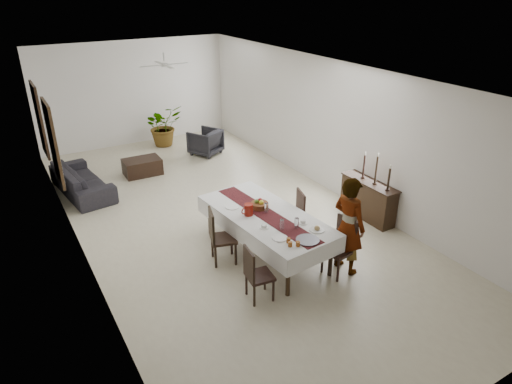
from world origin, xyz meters
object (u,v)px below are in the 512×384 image
Objects in this scene: red_pitcher at (249,210)px; sideboard_body at (368,200)px; dining_table_top at (266,216)px; woman at (349,225)px; sofa at (82,180)px.

red_pitcher is 0.16× the size of sideboard_body.
dining_table_top is 0.36m from red_pitcher.
sideboard_body is at bearing -61.78° from woman.
dining_table_top is at bearing -177.88° from sideboard_body.
red_pitcher is at bearing -161.55° from sofa.
red_pitcher is at bearing 179.23° from sideboard_body.
red_pitcher reaches higher than sofa.
red_pitcher is (-0.29, 0.14, 0.15)m from dining_table_top.
sideboard_body is 0.60× the size of sofa.
woman is 0.79× the size of sofa.
sofa is at bearing 138.67° from sideboard_body.
dining_table_top is 12.00× the size of red_pitcher.
sideboard_body is at bearing -0.77° from red_pitcher.
red_pitcher is 1.85m from woman.
dining_table_top is 1.15× the size of sofa.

